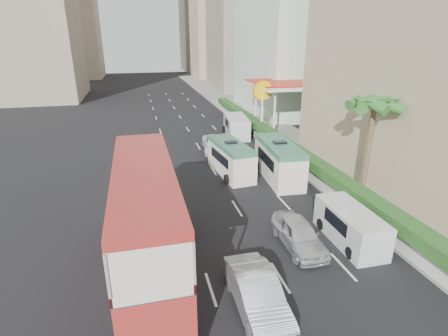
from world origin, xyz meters
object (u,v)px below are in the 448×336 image
object	(u,v)px
van_asset	(217,152)
panel_van_near	(350,226)
car_silver_lane_a	(256,310)
palm_tree	(368,153)
shell_station	(281,107)
double_decker_bus	(147,222)
minibus_far	(279,161)
car_silver_lane_b	(298,246)
panel_van_far	(236,126)
minibus_near	(231,159)

from	to	relation	value
van_asset	panel_van_near	bearing A→B (deg)	-71.59
car_silver_lane_a	panel_van_near	xyz separation A→B (m)	(6.38, 3.57, 0.90)
palm_tree	shell_station	world-z (taller)	palm_tree
double_decker_bus	minibus_far	distance (m)	13.66
van_asset	shell_station	size ratio (longest dim) A/B	0.66
car_silver_lane_b	shell_station	world-z (taller)	shell_station
car_silver_lane_b	panel_van_near	bearing A→B (deg)	-3.37
car_silver_lane_a	shell_station	bearing A→B (deg)	65.65
double_decker_bus	van_asset	size ratio (longest dim) A/B	2.08
double_decker_bus	van_asset	bearing A→B (deg)	67.34
shell_station	car_silver_lane_a	bearing A→B (deg)	-114.41
minibus_far	panel_van_far	size ratio (longest dim) A/B	1.18
minibus_far	shell_station	size ratio (longest dim) A/B	0.79
panel_van_far	palm_tree	bearing A→B (deg)	-72.50
car_silver_lane_b	shell_station	distance (m)	24.57
double_decker_bus	panel_van_far	bearing A→B (deg)	64.54
double_decker_bus	shell_station	world-z (taller)	shell_station
car_silver_lane_b	minibus_near	distance (m)	10.90
palm_tree	shell_station	bearing A→B (deg)	83.40
car_silver_lane_b	minibus_far	size ratio (longest dim) A/B	0.68
van_asset	minibus_near	bearing A→B (deg)	-84.67
double_decker_bus	minibus_near	distance (m)	12.93
van_asset	car_silver_lane_b	bearing A→B (deg)	-81.06
minibus_far	van_asset	bearing A→B (deg)	116.41
panel_van_near	minibus_far	bearing A→B (deg)	92.13
van_asset	panel_van_far	xyz separation A→B (m)	(3.38, 5.04, 1.07)
panel_van_far	shell_station	world-z (taller)	shell_station
double_decker_bus	car_silver_lane_a	size ratio (longest dim) A/B	2.37
panel_van_far	minibus_far	bearing A→B (deg)	-84.74
minibus_far	panel_van_near	world-z (taller)	minibus_far
minibus_near	panel_van_far	distance (m)	11.43
car_silver_lane_b	minibus_near	bearing A→B (deg)	93.89
panel_van_far	palm_tree	size ratio (longest dim) A/B	0.83
car_silver_lane_a	minibus_far	world-z (taller)	minibus_far
car_silver_lane_a	van_asset	size ratio (longest dim) A/B	0.88
van_asset	palm_tree	world-z (taller)	palm_tree
car_silver_lane_b	minibus_far	xyz separation A→B (m)	(2.60, 9.03, 1.39)
panel_van_near	panel_van_far	world-z (taller)	panel_van_far
panel_van_near	car_silver_lane_b	bearing A→B (deg)	177.12
double_decker_bus	van_asset	world-z (taller)	double_decker_bus
double_decker_bus	minibus_near	bearing A→B (deg)	58.15
double_decker_bus	car_silver_lane_b	bearing A→B (deg)	0.95
panel_van_near	minibus_near	bearing A→B (deg)	108.46
minibus_far	minibus_near	bearing A→B (deg)	155.86
panel_van_near	palm_tree	size ratio (longest dim) A/B	0.71
car_silver_lane_a	panel_van_far	bearing A→B (deg)	75.80
double_decker_bus	palm_tree	xyz separation A→B (m)	(13.80, 4.00, 0.85)
minibus_far	panel_van_far	bearing A→B (deg)	92.91
minibus_near	shell_station	bearing A→B (deg)	46.11
car_silver_lane_a	minibus_near	distance (m)	14.89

